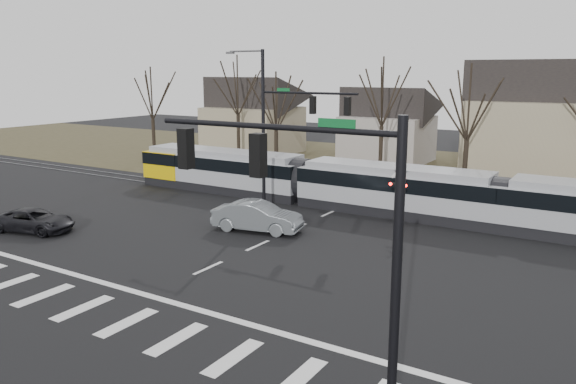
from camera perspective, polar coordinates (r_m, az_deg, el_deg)
The scene contains 16 objects.
ground at distance 24.91m, azimuth -11.08°, elevation -8.92°, with size 140.00×140.00×0.00m, color black.
grass_verge at distance 52.21m, azimuth 13.39°, elevation 2.06°, with size 140.00×28.00×0.01m, color #38331E.
crosswalk at distance 22.38m, azimuth -18.17°, elevation -11.79°, with size 27.00×2.60×0.01m.
stop_line at distance 23.72m, azimuth -14.07°, elevation -10.15°, with size 28.00×0.35×0.01m, color silver.
lane_dashes at distance 37.65m, azimuth 5.61°, elevation -1.50°, with size 0.18×30.00×0.01m.
rail_pair at distance 37.47m, azimuth 5.47°, elevation -1.53°, with size 90.00×1.52×0.06m.
tram at distance 35.94m, azimuth 10.62°, elevation 0.42°, with size 40.69×3.02×3.08m.
sedan at distance 31.74m, azimuth -3.13°, elevation -2.50°, with size 5.35×2.77×1.68m, color slate.
suv at distance 34.75m, azimuth -24.37°, elevation -2.64°, with size 4.98×3.20×1.28m, color black.
signal_pole_near_right at distance 12.93m, azimuth 3.22°, elevation -4.47°, with size 6.72×0.44×8.00m.
signal_pole_far at distance 34.84m, azimuth -0.35°, elevation 6.95°, with size 9.28×0.44×10.20m.
rail_crossing_signal at distance 32.43m, azimuth 11.11°, elevation -0.49°, with size 1.08×0.36×4.00m.
tree_row at distance 45.30m, azimuth 13.68°, elevation 6.93°, with size 59.20×7.20×10.00m.
house_a at distance 62.50m, azimuth -3.59°, elevation 8.10°, with size 9.72×8.64×8.60m.
house_b at distance 57.13m, azimuth 10.09°, elevation 7.06°, with size 8.64×7.56×7.65m.
house_c at distance 50.52m, azimuth 23.84°, elevation 7.02°, with size 10.80×8.64×10.10m.
Camera 1 is at (16.00, -16.91, 8.86)m, focal length 35.00 mm.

